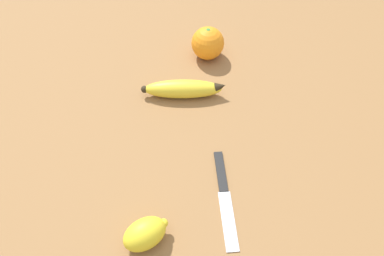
{
  "coord_description": "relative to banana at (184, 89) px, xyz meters",
  "views": [
    {
      "loc": [
        -0.09,
        -0.45,
        0.6
      ],
      "look_at": [
        0.1,
        -0.02,
        0.03
      ],
      "focal_mm": 35.0,
      "sensor_mm": 36.0,
      "label": 1
    }
  ],
  "objects": [
    {
      "name": "ground_plane",
      "position": [
        -0.13,
        -0.09,
        -0.02
      ],
      "size": [
        3.0,
        3.0,
        0.0
      ],
      "primitive_type": "plane",
      "color": "olive"
    },
    {
      "name": "banana",
      "position": [
        0.0,
        0.0,
        0.0
      ],
      "size": [
        0.18,
        0.11,
        0.04
      ],
      "rotation": [
        0.0,
        0.0,
        5.87
      ],
      "color": "yellow",
      "rests_on": "ground_plane"
    },
    {
      "name": "orange",
      "position": [
        0.11,
        0.1,
        0.02
      ],
      "size": [
        0.08,
        0.08,
        0.08
      ],
      "color": "orange",
      "rests_on": "ground_plane"
    },
    {
      "name": "lemon",
      "position": [
        -0.19,
        -0.28,
        0.0
      ],
      "size": [
        0.08,
        0.06,
        0.05
      ],
      "rotation": [
        0.0,
        0.0,
        0.14
      ],
      "color": "yellow",
      "rests_on": "ground_plane"
    },
    {
      "name": "paring_knife",
      "position": [
        -0.03,
        -0.26,
        -0.02
      ],
      "size": [
        0.08,
        0.19,
        0.01
      ],
      "rotation": [
        0.0,
        0.0,
        2.8
      ],
      "color": "silver",
      "rests_on": "ground_plane"
    }
  ]
}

